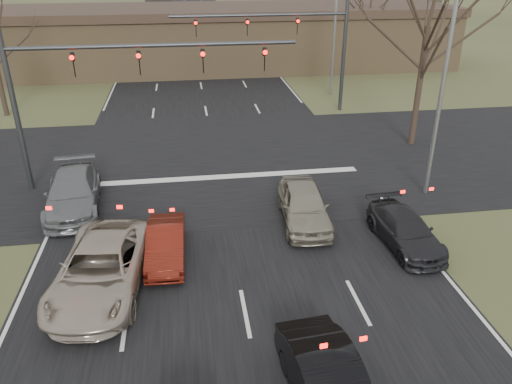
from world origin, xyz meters
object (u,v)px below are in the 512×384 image
at_px(mast_arm_near, 90,75).
at_px(car_silver_ahead, 304,205).
at_px(mast_arm_far, 302,34).
at_px(car_grey_ahead, 73,192).
at_px(building, 218,37).
at_px(streetlight_right_near, 442,67).
at_px(car_silver_suv, 101,269).
at_px(streetlight_right_far, 333,16).
at_px(car_charcoal_sedan, 405,230).
at_px(car_red_ahead, 166,244).

bearing_deg(mast_arm_near, car_silver_ahead, -30.24).
relative_size(mast_arm_far, car_grey_ahead, 2.17).
xyz_separation_m(building, streetlight_right_near, (6.82, -28.00, 2.92)).
relative_size(mast_arm_far, car_silver_suv, 1.99).
bearing_deg(car_silver_ahead, mast_arm_near, 154.10).
xyz_separation_m(streetlight_right_near, streetlight_right_far, (0.50, 17.00, 0.00)).
bearing_deg(car_silver_ahead, car_charcoal_sedan, -29.48).
distance_m(mast_arm_near, mast_arm_far, 15.17).
height_order(car_silver_suv, car_grey_ahead, car_silver_suv).
relative_size(building, streetlight_right_near, 4.24).
relative_size(mast_arm_near, car_silver_suv, 2.17).
distance_m(building, car_silver_ahead, 29.88).
xyz_separation_m(car_red_ahead, car_silver_ahead, (5.34, 1.87, 0.15)).
height_order(streetlight_right_near, streetlight_right_far, same).
xyz_separation_m(building, car_grey_ahead, (-8.21, -27.28, -1.92)).
xyz_separation_m(streetlight_right_far, car_charcoal_sedan, (-3.06, -20.98, -4.99)).
bearing_deg(car_grey_ahead, streetlight_right_far, 40.66).
xyz_separation_m(mast_arm_far, car_red_ahead, (-8.53, -16.67, -4.42)).
bearing_deg(building, car_red_ahead, -97.81).
distance_m(building, car_charcoal_sedan, 32.33).
bearing_deg(car_charcoal_sedan, mast_arm_far, 86.48).
bearing_deg(streetlight_right_near, car_charcoal_sedan, -122.77).
xyz_separation_m(building, mast_arm_far, (4.18, -15.00, 2.35)).
distance_m(building, car_red_ahead, 32.03).
distance_m(car_grey_ahead, car_silver_ahead, 9.55).
bearing_deg(mast_arm_far, streetlight_right_far, 51.89).
height_order(car_charcoal_sedan, car_grey_ahead, car_grey_ahead).
bearing_deg(streetlight_right_near, car_grey_ahead, 177.24).
bearing_deg(car_red_ahead, mast_arm_far, 64.45).
distance_m(car_grey_ahead, car_red_ahead, 5.86).
height_order(building, car_grey_ahead, building).
bearing_deg(mast_arm_near, streetlight_right_near, -12.05).
height_order(car_charcoal_sedan, car_red_ahead, car_red_ahead).
bearing_deg(car_grey_ahead, streetlight_right_near, -8.44).
distance_m(mast_arm_far, car_charcoal_sedan, 17.55).
bearing_deg(car_silver_suv, streetlight_right_far, 64.88).
distance_m(car_silver_suv, car_red_ahead, 2.48).
xyz_separation_m(mast_arm_near, car_silver_suv, (0.91, -8.17, -4.30)).
relative_size(streetlight_right_far, car_silver_ahead, 2.26).
relative_size(mast_arm_near, car_grey_ahead, 2.37).
height_order(mast_arm_far, car_silver_ahead, mast_arm_far).
bearing_deg(building, mast_arm_near, -106.13).
xyz_separation_m(mast_arm_far, streetlight_right_far, (3.14, 4.00, 0.57)).
bearing_deg(mast_arm_near, car_red_ahead, -66.61).
bearing_deg(car_red_ahead, car_silver_suv, -141.29).
height_order(car_silver_suv, car_red_ahead, car_silver_suv).
height_order(car_silver_suv, car_charcoal_sedan, car_silver_suv).
height_order(streetlight_right_near, car_charcoal_sedan, streetlight_right_near).
bearing_deg(streetlight_right_far, car_grey_ahead, -133.66).
distance_m(mast_arm_far, car_grey_ahead, 17.96).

